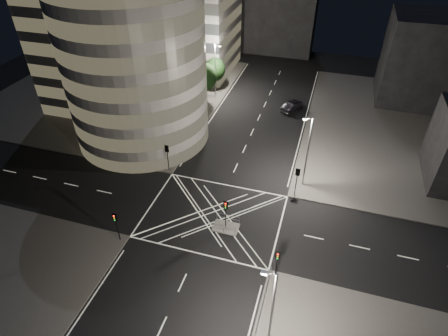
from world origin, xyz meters
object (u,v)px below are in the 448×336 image
(street_lamp_left_near, at_px, (176,117))
(traffic_signal_fl, at_px, (167,153))
(street_lamp_right_near, at_px, (271,311))
(central_island, at_px, (226,227))
(traffic_signal_island, at_px, (226,210))
(traffic_signal_nl, at_px, (116,222))
(street_lamp_left_far, at_px, (215,70))
(traffic_signal_nr, at_px, (277,260))
(sedan, at_px, (292,106))
(street_lamp_right_far, at_px, (307,150))
(traffic_signal_fr, at_px, (297,176))

(street_lamp_left_near, bearing_deg, traffic_signal_fl, -83.03)
(traffic_signal_fl, distance_m, street_lamp_right_near, 27.79)
(central_island, bearing_deg, traffic_signal_fl, 142.46)
(traffic_signal_island, height_order, street_lamp_left_near, street_lamp_left_near)
(traffic_signal_fl, distance_m, traffic_signal_nl, 13.60)
(street_lamp_left_near, height_order, street_lamp_left_far, same)
(traffic_signal_nr, xyz_separation_m, sedan, (-3.84, 36.01, -2.09))
(central_island, bearing_deg, street_lamp_right_near, -59.25)
(street_lamp_right_far, relative_size, street_lamp_right_near, 1.00)
(traffic_signal_fr, height_order, traffic_signal_nr, same)
(street_lamp_left_near, bearing_deg, street_lamp_left_far, 90.00)
(street_lamp_left_far, distance_m, sedan, 15.16)
(central_island, xyz_separation_m, street_lamp_left_far, (-11.44, 31.50, 5.47))
(traffic_signal_fr, bearing_deg, central_island, -129.33)
(traffic_signal_nr, distance_m, street_lamp_right_near, 7.69)
(street_lamp_left_near, bearing_deg, traffic_signal_nr, -45.87)
(traffic_signal_nr, bearing_deg, street_lamp_right_far, 87.70)
(traffic_signal_nl, xyz_separation_m, sedan, (13.76, 36.01, -2.09))
(traffic_signal_fl, distance_m, street_lamp_left_near, 5.86)
(traffic_signal_island, relative_size, street_lamp_right_near, 0.40)
(sedan, bearing_deg, traffic_signal_nl, 91.90)
(sedan, bearing_deg, traffic_signal_fr, 122.54)
(traffic_signal_nl, xyz_separation_m, street_lamp_right_far, (18.24, 15.80, 2.63))
(traffic_signal_fr, bearing_deg, sedan, 99.73)
(central_island, height_order, traffic_signal_nr, traffic_signal_nr)
(traffic_signal_nr, xyz_separation_m, traffic_signal_island, (-6.80, 5.30, 0.00))
(traffic_signal_island, xyz_separation_m, street_lamp_left_near, (-11.44, 13.50, 2.63))
(street_lamp_left_near, xyz_separation_m, street_lamp_left_far, (0.00, 18.00, 0.00))
(traffic_signal_fl, distance_m, street_lamp_left_far, 23.36)
(central_island, bearing_deg, street_lamp_left_near, 130.27)
(street_lamp_right_near, height_order, sedan, street_lamp_right_near)
(traffic_signal_fl, bearing_deg, traffic_signal_nl, -90.00)
(traffic_signal_nr, bearing_deg, traffic_signal_island, 142.07)
(traffic_signal_nl, xyz_separation_m, street_lamp_left_far, (-0.64, 36.80, 2.63))
(street_lamp_right_near, distance_m, sedan, 43.69)
(traffic_signal_nl, distance_m, sedan, 38.60)
(traffic_signal_fl, distance_m, traffic_signal_fr, 17.60)
(traffic_signal_nl, height_order, sedan, traffic_signal_nl)
(traffic_signal_fr, xyz_separation_m, traffic_signal_nr, (0.00, -13.60, 0.00))
(traffic_signal_island, bearing_deg, street_lamp_left_far, 109.95)
(traffic_signal_island, bearing_deg, traffic_signal_nr, -37.93)
(traffic_signal_nl, bearing_deg, street_lamp_right_far, 40.91)
(traffic_signal_nl, bearing_deg, traffic_signal_nr, 0.00)
(traffic_signal_fl, xyz_separation_m, street_lamp_right_far, (18.24, 2.20, 2.63))
(traffic_signal_fr, bearing_deg, street_lamp_right_near, -88.25)
(street_lamp_left_near, height_order, street_lamp_right_near, same)
(traffic_signal_nl, relative_size, traffic_signal_fr, 1.00)
(street_lamp_right_near, relative_size, sedan, 2.00)
(central_island, relative_size, sedan, 0.60)
(central_island, distance_m, street_lamp_left_far, 33.95)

